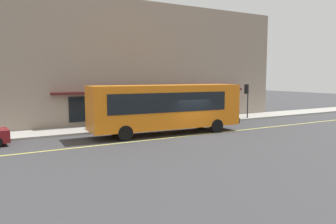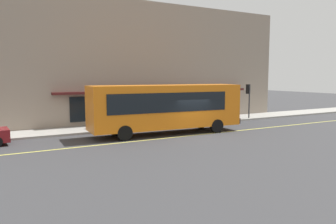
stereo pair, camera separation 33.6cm
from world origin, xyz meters
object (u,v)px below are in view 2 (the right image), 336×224
at_px(pedestrian_mid_block, 95,116).
at_px(pedestrian_by_curb, 177,109).
at_px(bus, 167,106).
at_px(traffic_light, 248,93).

xyz_separation_m(pedestrian_mid_block, pedestrian_by_curb, (7.67, 0.59, 0.18)).
bearing_deg(pedestrian_by_curb, pedestrian_mid_block, -175.57).
distance_m(pedestrian_mid_block, pedestrian_by_curb, 7.70).
height_order(bus, traffic_light, bus).
relative_size(traffic_light, pedestrian_by_curb, 1.77).
bearing_deg(bus, pedestrian_by_curb, 52.23).
height_order(traffic_light, pedestrian_mid_block, traffic_light).
distance_m(bus, traffic_light, 11.21).
xyz_separation_m(bus, pedestrian_by_curb, (3.63, 4.68, -0.74)).
bearing_deg(bus, pedestrian_mid_block, 134.67).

